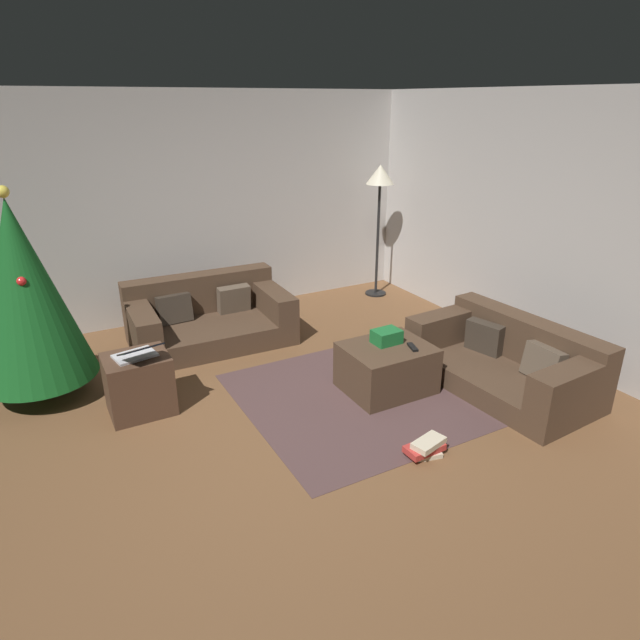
% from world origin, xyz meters
% --- Properties ---
extents(ground_plane, '(6.40, 6.40, 0.00)m').
position_xyz_m(ground_plane, '(0.00, 0.00, 0.00)').
color(ground_plane, brown).
extents(rear_partition, '(6.40, 0.12, 2.60)m').
position_xyz_m(rear_partition, '(0.00, 3.14, 1.30)').
color(rear_partition, '#BCB7B2').
rests_on(rear_partition, ground_plane).
extents(corner_partition, '(0.12, 6.40, 2.60)m').
position_xyz_m(corner_partition, '(3.14, 0.00, 1.30)').
color(corner_partition, '#B5B0AB').
rests_on(corner_partition, ground_plane).
extents(couch_left, '(1.70, 1.05, 0.68)m').
position_xyz_m(couch_left, '(0.15, 2.25, 0.26)').
color(couch_left, '#473323').
rests_on(couch_left, ground_plane).
extents(couch_right, '(1.00, 1.71, 0.61)m').
position_xyz_m(couch_right, '(2.24, -0.10, 0.25)').
color(couch_right, '#473323').
rests_on(couch_right, ground_plane).
extents(ottoman, '(0.76, 0.63, 0.43)m').
position_xyz_m(ottoman, '(1.21, 0.37, 0.22)').
color(ottoman, '#473323').
rests_on(ottoman, ground_plane).
extents(gift_box, '(0.25, 0.19, 0.13)m').
position_xyz_m(gift_box, '(1.25, 0.44, 0.49)').
color(gift_box, '#19662D').
rests_on(gift_box, ottoman).
extents(tv_remote, '(0.09, 0.17, 0.02)m').
position_xyz_m(tv_remote, '(1.39, 0.23, 0.44)').
color(tv_remote, black).
rests_on(tv_remote, ottoman).
extents(christmas_tree, '(0.97, 0.97, 1.86)m').
position_xyz_m(christmas_tree, '(-1.55, 1.76, 0.99)').
color(christmas_tree, brown).
rests_on(christmas_tree, ground_plane).
extents(side_table, '(0.52, 0.44, 0.52)m').
position_xyz_m(side_table, '(-0.84, 1.06, 0.26)').
color(side_table, '#4C3323').
rests_on(side_table, ground_plane).
extents(laptop, '(0.39, 0.43, 0.17)m').
position_xyz_m(laptop, '(-0.83, 1.00, 0.57)').
color(laptop, silver).
rests_on(laptop, side_table).
extents(book_stack, '(0.32, 0.21, 0.14)m').
position_xyz_m(book_stack, '(0.89, -0.61, 0.07)').
color(book_stack, beige).
rests_on(book_stack, ground_plane).
extents(corner_lamp, '(0.36, 0.36, 1.72)m').
position_xyz_m(corner_lamp, '(2.63, 2.61, 1.47)').
color(corner_lamp, black).
rests_on(corner_lamp, ground_plane).
extents(area_rug, '(2.60, 2.00, 0.01)m').
position_xyz_m(area_rug, '(1.21, 0.37, 0.00)').
color(area_rug, '#4C3534').
rests_on(area_rug, ground_plane).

